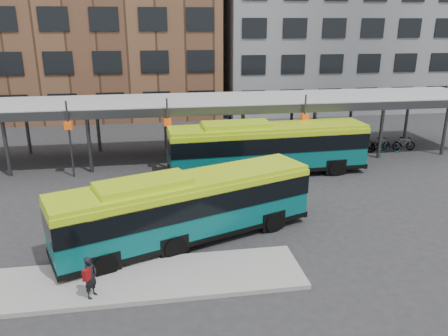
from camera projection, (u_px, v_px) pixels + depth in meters
ground at (245, 236)px, 19.82m from camera, size 120.00×120.00×0.00m
boarding_island at (116, 282)px, 16.15m from camera, size 14.00×3.00×0.18m
canopy at (208, 103)px, 30.65m from camera, size 40.00×6.53×4.80m
building_brick at (88, 5)px, 44.86m from camera, size 26.00×14.00×22.00m
building_grey at (327, 16)px, 49.12m from camera, size 24.00×14.00×20.00m
bus_front at (186, 206)px, 18.92m from camera, size 11.62×6.30×3.17m
bus_rear at (267, 147)px, 27.58m from camera, size 12.60×3.25×3.44m
pedestrian at (90, 277)px, 14.87m from camera, size 0.59×0.67×1.53m
bike_rack at (378, 145)px, 32.87m from camera, size 5.79×1.63×1.07m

